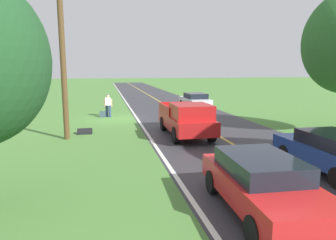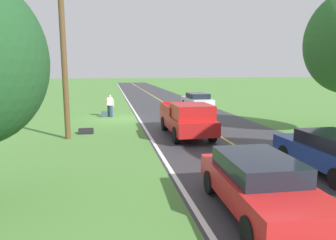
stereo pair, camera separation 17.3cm
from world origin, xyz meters
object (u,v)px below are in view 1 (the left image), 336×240
suitcase_carried (103,114)px  sedan_near_oncoming (195,100)px  pickup_truck_passing (187,118)px  sedan_ahead_same_lane (262,183)px  sedan_mid_oncoming (332,151)px  hitchhiker_walking (108,104)px  utility_pole_roadside (63,62)px

suitcase_carried → sedan_near_oncoming: (-8.24, -3.63, 0.53)m
pickup_truck_passing → sedan_ahead_same_lane: 8.92m
sedan_mid_oncoming → pickup_truck_passing: bearing=-62.9°
hitchhiker_walking → suitcase_carried: bearing=10.0°
sedan_ahead_same_lane → sedan_near_oncoming: (-4.26, -20.18, 0.00)m
hitchhiker_walking → sedan_mid_oncoming: 16.16m
pickup_truck_passing → sedan_mid_oncoming: size_ratio=1.23×
hitchhiker_walking → sedan_near_oncoming: size_ratio=0.39×
suitcase_carried → sedan_mid_oncoming: size_ratio=0.10×
pickup_truck_passing → sedan_ahead_same_lane: (0.45, 8.91, -0.21)m
suitcase_carried → sedan_mid_oncoming: (-7.83, 14.28, 0.53)m
pickup_truck_passing → sedan_mid_oncoming: pickup_truck_passing is taller
sedan_near_oncoming → utility_pole_roadside: 14.95m
sedan_ahead_same_lane → utility_pole_roadside: utility_pole_roadside is taller
sedan_mid_oncoming → utility_pole_roadside: size_ratio=0.56×
hitchhiker_walking → sedan_mid_oncoming: hitchhiker_walking is taller
sedan_near_oncoming → sedan_mid_oncoming: bearing=88.7°
pickup_truck_passing → utility_pole_roadside: utility_pole_roadside is taller
suitcase_carried → pickup_truck_passing: 8.86m
sedan_ahead_same_lane → utility_pole_roadside: size_ratio=0.57×
pickup_truck_passing → sedan_near_oncoming: pickup_truck_passing is taller
sedan_near_oncoming → utility_pole_roadside: size_ratio=0.57×
hitchhiker_walking → sedan_near_oncoming: hitchhiker_walking is taller
hitchhiker_walking → suitcase_carried: (0.42, 0.07, -0.76)m
hitchhiker_walking → suitcase_carried: hitchhiker_walking is taller
utility_pole_roadside → hitchhiker_walking: bearing=-107.1°
suitcase_carried → sedan_near_oncoming: 9.02m
pickup_truck_passing → sedan_mid_oncoming: (-3.40, 6.64, -0.21)m
hitchhiker_walking → sedan_ahead_same_lane: bearing=102.1°
suitcase_carried → pickup_truck_passing: bearing=31.0°
pickup_truck_passing → utility_pole_roadside: bearing=-5.6°
hitchhiker_walking → sedan_ahead_same_lane: size_ratio=0.39×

